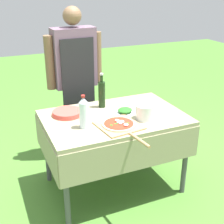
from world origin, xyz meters
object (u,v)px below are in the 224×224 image
water_bottle (84,112)px  pizza_on_peel (120,125)px  person_cook (75,72)px  herb_container (125,111)px  mixing_tub (145,112)px  plate_stack (67,113)px  prep_table (114,125)px  oil_bottle (102,94)px

water_bottle → pizza_on_peel: bearing=-22.2°
person_cook → herb_container: size_ratio=7.66×
herb_container → mixing_tub: 0.21m
pizza_on_peel → herb_container: bearing=49.2°
plate_stack → pizza_on_peel: bearing=-51.4°
person_cook → herb_container: bearing=105.2°
plate_stack → prep_table: bearing=-26.4°
prep_table → water_bottle: 0.40m
oil_bottle → water_bottle: (-0.29, -0.35, 0.00)m
herb_container → plate_stack: bearing=161.6°
herb_container → plate_stack: (-0.48, 0.16, -0.00)m
prep_table → person_cook: 0.80m
prep_table → herb_container: herb_container is taller
oil_bottle → prep_table: bearing=-85.6°
person_cook → water_bottle: bearing=74.3°
water_bottle → plate_stack: size_ratio=1.04×
prep_table → herb_container: bearing=10.7°
prep_table → oil_bottle: 0.32m
pizza_on_peel → oil_bottle: size_ratio=1.82×
pizza_on_peel → herb_container: 0.29m
prep_table → herb_container: (0.12, 0.02, 0.11)m
oil_bottle → water_bottle: bearing=-130.0°
person_cook → plate_stack: (-0.25, -0.55, -0.19)m
prep_table → pizza_on_peel: bearing=-101.5°
oil_bottle → plate_stack: oil_bottle is taller
plate_stack → water_bottle: bearing=-79.3°
herb_container → person_cook: bearing=108.0°
prep_table → herb_container: 0.16m
prep_table → oil_bottle: size_ratio=3.81×
prep_table → person_cook: bearing=99.0°
person_cook → water_bottle: 0.87m
prep_table → water_bottle: size_ratio=4.47×
herb_container → water_bottle: bearing=-162.6°
pizza_on_peel → mixing_tub: mixing_tub is taller
pizza_on_peel → water_bottle: water_bottle is taller
water_bottle → mixing_tub: (0.52, -0.05, -0.07)m
prep_table → pizza_on_peel: pizza_on_peel is taller
water_bottle → person_cook: bearing=77.1°
plate_stack → oil_bottle: bearing=8.9°
water_bottle → oil_bottle: bearing=50.0°
mixing_tub → plate_stack: size_ratio=0.58×
oil_bottle → person_cook: bearing=101.1°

